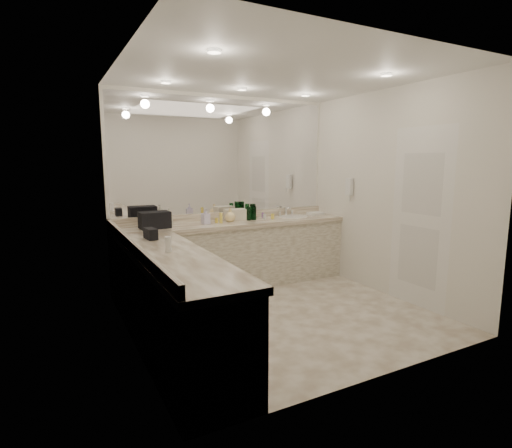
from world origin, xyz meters
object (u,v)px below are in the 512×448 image
black_toiletry_bag (155,220)px  soap_bottle_a (169,217)px  cream_cosmetic_case (235,214)px  soap_bottle_b (206,216)px  soap_bottle_c (230,215)px  sink (293,217)px  wall_phone (349,187)px  hand_towel (315,213)px

black_toiletry_bag → soap_bottle_a: (0.21, 0.12, 0.01)m
cream_cosmetic_case → soap_bottle_b: 0.50m
soap_bottle_a → soap_bottle_c: soap_bottle_a is taller
soap_bottle_b → soap_bottle_c: 0.37m
black_toiletry_bag → soap_bottle_c: (1.03, 0.05, -0.01)m
sink → wall_phone: size_ratio=1.83×
soap_bottle_c → black_toiletry_bag: bearing=-177.0°
black_toiletry_bag → hand_towel: bearing=2.1°
cream_cosmetic_case → wall_phone: bearing=-13.8°
wall_phone → hand_towel: bearing=108.1°
cream_cosmetic_case → hand_towel: size_ratio=1.21×
soap_bottle_c → wall_phone: bearing=-17.3°
sink → black_toiletry_bag: size_ratio=1.23×
wall_phone → soap_bottle_c: wall_phone is taller
cream_cosmetic_case → soap_bottle_b: bearing=-156.7°
soap_bottle_a → soap_bottle_c: 0.82m
soap_bottle_b → soap_bottle_c: size_ratio=1.10×
hand_towel → soap_bottle_a: soap_bottle_a is taller
black_toiletry_bag → soap_bottle_c: 1.03m
cream_cosmetic_case → soap_bottle_b: soap_bottle_b is taller
soap_bottle_b → soap_bottle_a: bearing=166.4°
cream_cosmetic_case → soap_bottle_c: (-0.11, -0.09, 0.01)m
cream_cosmetic_case → hand_towel: cream_cosmetic_case is taller
wall_phone → soap_bottle_c: size_ratio=1.30×
cream_cosmetic_case → soap_bottle_a: (-0.93, -0.02, 0.03)m
sink → soap_bottle_c: 1.02m
sink → hand_towel: bearing=5.7°
soap_bottle_a → sink: bearing=-2.1°
cream_cosmetic_case → soap_bottle_a: size_ratio=1.27×
wall_phone → sink: bearing=140.4°
wall_phone → soap_bottle_b: (-1.98, 0.46, -0.35)m
sink → hand_towel: hand_towel is taller
soap_bottle_a → soap_bottle_b: 0.46m
black_toiletry_bag → soap_bottle_c: black_toiletry_bag is taller
black_toiletry_bag → wall_phone: bearing=-9.7°
black_toiletry_bag → sink: bearing=1.4°
black_toiletry_bag → cream_cosmetic_case: bearing=7.2°
black_toiletry_bag → soap_bottle_b: 0.66m
soap_bottle_b → wall_phone: bearing=-13.0°
hand_towel → soap_bottle_a: bearing=179.3°
black_toiletry_bag → hand_towel: size_ratio=1.55×
wall_phone → soap_bottle_c: (-1.62, 0.50, -0.36)m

